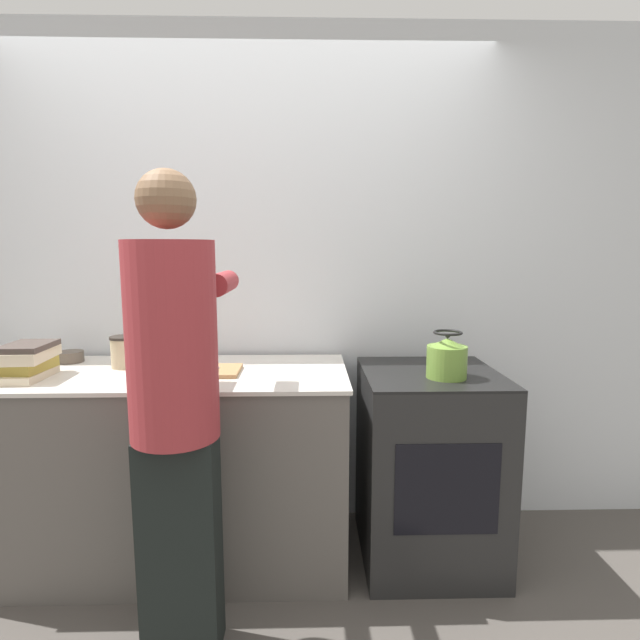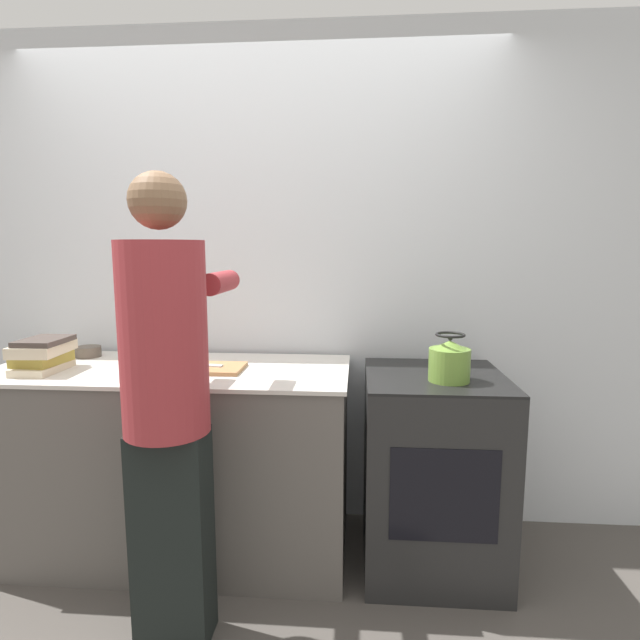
{
  "view_description": "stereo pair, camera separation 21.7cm",
  "coord_description": "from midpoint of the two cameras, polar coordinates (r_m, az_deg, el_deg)",
  "views": [
    {
      "loc": [
        0.31,
        -1.92,
        1.48
      ],
      "look_at": [
        0.36,
        0.23,
        1.17
      ],
      "focal_mm": 28.0,
      "sensor_mm": 36.0,
      "label": 1
    },
    {
      "loc": [
        0.52,
        -1.91,
        1.48
      ],
      "look_at": [
        0.36,
        0.23,
        1.17
      ],
      "focal_mm": 28.0,
      "sensor_mm": 36.0,
      "label": 2
    }
  ],
  "objects": [
    {
      "name": "ground_plane",
      "position": [
        2.45,
        -7.21,
        -28.93
      ],
      "size": [
        12.0,
        12.0,
        0.0
      ],
      "primitive_type": "plane",
      "color": "#4C4742"
    },
    {
      "name": "wall_back",
      "position": [
        2.69,
        -4.58,
        4.34
      ],
      "size": [
        8.0,
        0.05,
        2.6
      ],
      "color": "silver",
      "rests_on": "ground_plane"
    },
    {
      "name": "counter",
      "position": [
        2.59,
        -13.96,
        -15.25
      ],
      "size": [
        1.69,
        0.69,
        0.92
      ],
      "color": "#5B5651",
      "rests_on": "ground_plane"
    },
    {
      "name": "oven",
      "position": [
        2.5,
        15.24,
        -16.22
      ],
      "size": [
        0.62,
        0.65,
        0.91
      ],
      "color": "black",
      "rests_on": "ground_plane"
    },
    {
      "name": "person",
      "position": [
        1.87,
        -13.86,
        -8.44
      ],
      "size": [
        0.35,
        0.59,
        1.74
      ],
      "color": "black",
      "rests_on": "ground_plane"
    },
    {
      "name": "cutting_board",
      "position": [
        2.36,
        -10.29,
        -5.46
      ],
      "size": [
        0.34,
        0.23,
        0.02
      ],
      "color": "#A87A4C",
      "rests_on": "counter"
    },
    {
      "name": "knife",
      "position": [
        2.38,
        -11.28,
        -5.04
      ],
      "size": [
        0.24,
        0.07,
        0.01
      ],
      "rotation": [
        0.0,
        0.0,
        -0.19
      ],
      "color": "silver",
      "rests_on": "cutting_board"
    },
    {
      "name": "kettle",
      "position": [
        2.24,
        17.3,
        -4.53
      ],
      "size": [
        0.18,
        0.18,
        0.21
      ],
      "color": "olive",
      "rests_on": "oven"
    },
    {
      "name": "bowl_prep",
      "position": [
        2.82,
        -23.0,
        -3.37
      ],
      "size": [
        0.13,
        0.13,
        0.05
      ],
      "color": "brown",
      "rests_on": "counter"
    },
    {
      "name": "canister_jar",
      "position": [
        2.57,
        -18.01,
        -3.06
      ],
      "size": [
        0.13,
        0.13,
        0.15
      ],
      "color": "tan",
      "rests_on": "counter"
    },
    {
      "name": "book_stack",
      "position": [
        2.56,
        -27.06,
        -3.53
      ],
      "size": [
        0.21,
        0.29,
        0.15
      ],
      "color": "beige",
      "rests_on": "counter"
    }
  ]
}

